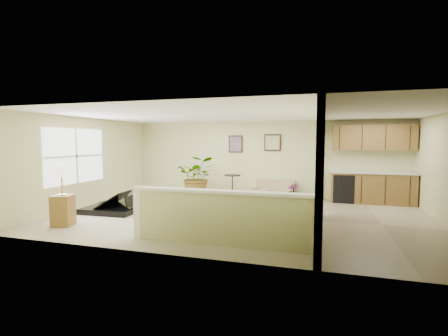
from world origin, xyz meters
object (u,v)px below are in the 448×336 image
(palm_plant, at_px, (197,177))
(lamp_stand, at_px, (63,200))
(piano, at_px, (115,190))
(piano_bench, at_px, (167,205))
(accent_table, at_px, (232,183))
(small_plant, at_px, (293,194))
(loveseat, at_px, (273,190))

(palm_plant, xyz_separation_m, lamp_stand, (-1.50, -4.24, -0.10))
(piano, bearing_deg, palm_plant, 59.77)
(palm_plant, bearing_deg, piano_bench, -86.62)
(piano_bench, height_order, lamp_stand, lamp_stand)
(accent_table, distance_m, small_plant, 1.96)
(loveseat, xyz_separation_m, accent_table, (-1.27, -0.32, 0.20))
(accent_table, relative_size, palm_plant, 0.51)
(piano, bearing_deg, small_plant, 27.68)
(lamp_stand, bearing_deg, piano, 85.14)
(piano_bench, xyz_separation_m, loveseat, (2.27, 2.97, 0.06))
(loveseat, height_order, accent_table, loveseat)
(accent_table, bearing_deg, loveseat, 14.17)
(lamp_stand, bearing_deg, piano_bench, 46.24)
(palm_plant, distance_m, lamp_stand, 4.50)
(piano, xyz_separation_m, loveseat, (3.78, 3.01, -0.25))
(accent_table, relative_size, lamp_stand, 0.57)
(palm_plant, distance_m, small_plant, 3.13)
(accent_table, bearing_deg, small_plant, -3.79)
(palm_plant, bearing_deg, small_plant, 0.12)
(piano_bench, height_order, palm_plant, palm_plant)
(loveseat, relative_size, palm_plant, 1.02)
(loveseat, relative_size, lamp_stand, 1.13)
(small_plant, height_order, lamp_stand, lamp_stand)
(accent_table, xyz_separation_m, palm_plant, (-1.16, -0.13, 0.18))
(piano, relative_size, loveseat, 1.13)
(piano, distance_m, piano_bench, 1.54)
(accent_table, bearing_deg, palm_plant, -173.34)
(lamp_stand, bearing_deg, accent_table, 58.71)
(piano, xyz_separation_m, accent_table, (2.51, 2.69, -0.05))
(piano, xyz_separation_m, small_plant, (4.46, 2.56, -0.30))
(loveseat, distance_m, palm_plant, 2.49)
(piano_bench, bearing_deg, palm_plant, 93.38)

